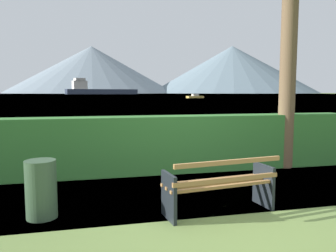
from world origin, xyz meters
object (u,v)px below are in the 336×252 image
object	(u,v)px
fishing_boat_near	(195,97)
trash_bin	(41,189)
cargo_ship_large	(97,90)
park_bench	(220,186)

from	to	relation	value
fishing_boat_near	trash_bin	bearing A→B (deg)	-109.03
cargo_ship_large	trash_bin	bearing A→B (deg)	-91.16
park_bench	trash_bin	world-z (taller)	park_bench
park_bench	fishing_boat_near	xyz separation A→B (m)	(29.80, 94.33, 0.04)
trash_bin	fishing_boat_near	bearing A→B (deg)	70.97
cargo_ship_large	fishing_boat_near	distance (m)	218.48
park_bench	cargo_ship_large	size ratio (longest dim) A/B	0.03
trash_bin	cargo_ship_large	size ratio (longest dim) A/B	0.01
park_bench	trash_bin	size ratio (longest dim) A/B	2.08
cargo_ship_large	fishing_boat_near	xyz separation A→B (m)	(26.11, -216.89, -3.61)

